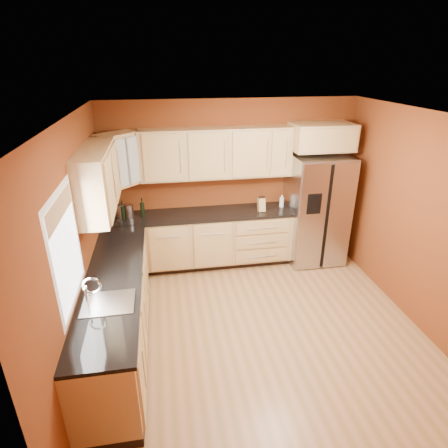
{
  "coord_description": "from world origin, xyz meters",
  "views": [
    {
      "loc": [
        -1.08,
        -3.7,
        3.13
      ],
      "look_at": [
        -0.29,
        0.9,
        1.06
      ],
      "focal_mm": 30.0,
      "sensor_mm": 36.0,
      "label": 1
    }
  ],
  "objects": [
    {
      "name": "corner_upper_cabinet",
      "position": [
        -1.67,
        1.67,
        1.83
      ],
      "size": [
        0.67,
        0.67,
        0.75
      ],
      "primitive_type": "cube",
      "rotation": [
        0.0,
        0.0,
        0.79
      ],
      "color": "#AF7F55",
      "rests_on": "wall_back"
    },
    {
      "name": "soap_dispenser",
      "position": [
        0.8,
        1.75,
        1.02
      ],
      "size": [
        0.07,
        0.07,
        0.2
      ],
      "primitive_type": "cylinder",
      "rotation": [
        0.0,
        0.0,
        -0.07
      ],
      "color": "white",
      "rests_on": "countertop_back"
    },
    {
      "name": "knife_block",
      "position": [
        0.43,
        1.62,
        1.03
      ],
      "size": [
        0.11,
        0.1,
        0.21
      ],
      "primitive_type": "cube",
      "rotation": [
        0.0,
        0.0,
        0.08
      ],
      "color": "tan",
      "rests_on": "countertop_back"
    },
    {
      "name": "wall_right",
      "position": [
        2.0,
        0.0,
        1.3
      ],
      "size": [
        0.04,
        4.0,
        2.6
      ],
      "primitive_type": "cube",
      "color": "#692F12",
      "rests_on": "floor"
    },
    {
      "name": "floor",
      "position": [
        0.0,
        0.0,
        0.0
      ],
      "size": [
        4.0,
        4.0,
        0.0
      ],
      "primitive_type": "plane",
      "color": "olive",
      "rests_on": "ground"
    },
    {
      "name": "over_fridge_cabinet",
      "position": [
        1.35,
        1.7,
        2.05
      ],
      "size": [
        0.92,
        0.6,
        0.4
      ],
      "primitive_type": "cube",
      "color": "#AF7F55",
      "rests_on": "wall_back"
    },
    {
      "name": "window",
      "position": [
        -1.98,
        -0.5,
        1.55
      ],
      "size": [
        0.03,
        0.9,
        1.0
      ],
      "primitive_type": "cube",
      "color": "white",
      "rests_on": "wall_left"
    },
    {
      "name": "refrigerator",
      "position": [
        1.35,
        1.62,
        0.89
      ],
      "size": [
        0.9,
        0.75,
        1.78
      ],
      "primitive_type": "cube",
      "color": "#BCBCC1",
      "rests_on": "floor"
    },
    {
      "name": "base_cabinets_left",
      "position": [
        -1.7,
        0.0,
        0.44
      ],
      "size": [
        0.6,
        2.8,
        0.88
      ],
      "primitive_type": "cube",
      "color": "#AF7F55",
      "rests_on": "floor"
    },
    {
      "name": "base_cabinets_back",
      "position": [
        -0.55,
        1.7,
        0.44
      ],
      "size": [
        2.9,
        0.6,
        0.88
      ],
      "primitive_type": "cube",
      "color": "#AF7F55",
      "rests_on": "floor"
    },
    {
      "name": "countertop_left",
      "position": [
        -1.69,
        0.0,
        0.9
      ],
      "size": [
        0.62,
        2.8,
        0.04
      ],
      "primitive_type": "cube",
      "color": "black",
      "rests_on": "base_cabinets_left"
    },
    {
      "name": "canister_left",
      "position": [
        -1.74,
        1.72,
        1.03
      ],
      "size": [
        0.16,
        0.16,
        0.22
      ],
      "primitive_type": "cylinder",
      "rotation": [
        0.0,
        0.0,
        0.21
      ],
      "color": "#BCBCC1",
      "rests_on": "countertop_back"
    },
    {
      "name": "sink_faucet",
      "position": [
        -1.69,
        -0.5,
        1.07
      ],
      "size": [
        0.5,
        0.42,
        0.3
      ],
      "primitive_type": null,
      "color": "white",
      "rests_on": "countertop_left"
    },
    {
      "name": "upper_cabinets_left",
      "position": [
        -1.83,
        0.72,
        1.83
      ],
      "size": [
        0.33,
        1.35,
        0.75
      ],
      "primitive_type": "cube",
      "color": "#AF7F55",
      "rests_on": "wall_left"
    },
    {
      "name": "wall_back",
      "position": [
        0.0,
        2.0,
        1.3
      ],
      "size": [
        4.0,
        0.04,
        2.6
      ],
      "primitive_type": "cube",
      "color": "#692F12",
      "rests_on": "floor"
    },
    {
      "name": "canister_right",
      "position": [
        -1.61,
        1.7,
        1.02
      ],
      "size": [
        0.13,
        0.13,
        0.21
      ],
      "primitive_type": "cylinder",
      "rotation": [
        0.0,
        0.0,
        0.02
      ],
      "color": "#BCBCC1",
      "rests_on": "countertop_back"
    },
    {
      "name": "wall_front",
      "position": [
        0.0,
        -2.0,
        1.3
      ],
      "size": [
        4.0,
        0.04,
        2.6
      ],
      "primitive_type": "cube",
      "color": "#692F12",
      "rests_on": "floor"
    },
    {
      "name": "countertop_back",
      "position": [
        -0.55,
        1.69,
        0.9
      ],
      "size": [
        2.9,
        0.62,
        0.04
      ],
      "primitive_type": "cube",
      "color": "black",
      "rests_on": "base_cabinets_back"
    },
    {
      "name": "ceiling",
      "position": [
        0.0,
        0.0,
        2.6
      ],
      "size": [
        4.0,
        4.0,
        0.0
      ],
      "primitive_type": "plane",
      "color": "white",
      "rests_on": "wall_back"
    },
    {
      "name": "wall_left",
      "position": [
        -2.0,
        0.0,
        1.3
      ],
      "size": [
        0.04,
        4.0,
        2.6
      ],
      "primitive_type": "cube",
      "color": "#692F12",
      "rests_on": "floor"
    },
    {
      "name": "wine_bottle_b",
      "position": [
        -1.41,
        1.72,
        1.07
      ],
      "size": [
        0.08,
        0.08,
        0.29
      ],
      "primitive_type": null,
      "rotation": [
        0.0,
        0.0,
        -0.34
      ],
      "color": "black",
      "rests_on": "countertop_back"
    },
    {
      "name": "upper_cabinets_back",
      "position": [
        -0.25,
        1.83,
        1.83
      ],
      "size": [
        2.3,
        0.33,
        0.75
      ],
      "primitive_type": "cube",
      "color": "#AF7F55",
      "rests_on": "wall_back"
    },
    {
      "name": "wine_bottle_a",
      "position": [
        -1.7,
        1.67,
        1.06
      ],
      "size": [
        0.08,
        0.08,
        0.29
      ],
      "primitive_type": null,
      "rotation": [
        0.0,
        0.0,
        -0.28
      ],
      "color": "black",
      "rests_on": "countertop_back"
    }
  ]
}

